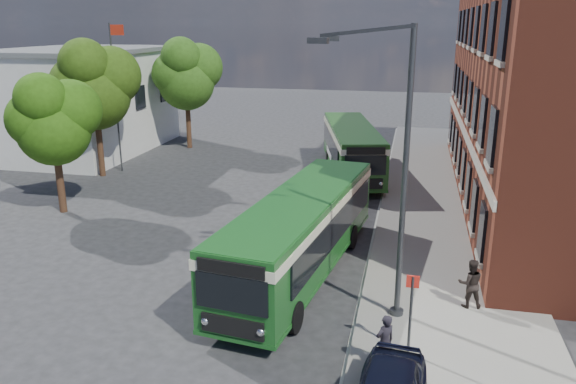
# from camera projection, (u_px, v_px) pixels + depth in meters

# --- Properties ---
(ground) EXTENTS (120.00, 120.00, 0.00)m
(ground) POSITION_uv_depth(u_px,v_px,m) (256.00, 276.00, 20.82)
(ground) COLOR #29292C
(ground) RESTS_ON ground
(pavement) EXTENTS (6.00, 48.00, 0.15)m
(pavement) POSITION_uv_depth(u_px,v_px,m) (442.00, 218.00, 26.80)
(pavement) COLOR gray
(pavement) RESTS_ON ground
(kerb_line) EXTENTS (0.12, 48.00, 0.01)m
(kerb_line) POSITION_uv_depth(u_px,v_px,m) (378.00, 214.00, 27.46)
(kerb_line) COLOR beige
(kerb_line) RESTS_ON ground
(white_building) EXTENTS (9.40, 13.40, 7.30)m
(white_building) POSITION_uv_depth(u_px,v_px,m) (82.00, 100.00, 40.34)
(white_building) COLOR silver
(white_building) RESTS_ON ground
(flagpole) EXTENTS (0.95, 0.10, 9.00)m
(flagpole) POSITION_uv_depth(u_px,v_px,m) (116.00, 92.00, 34.14)
(flagpole) COLOR #35373A
(flagpole) RESTS_ON ground
(street_lamp) EXTENTS (2.96, 2.38, 9.00)m
(street_lamp) POSITION_uv_depth(u_px,v_px,m) (393.00, 172.00, 16.55)
(street_lamp) COLOR #35373A
(street_lamp) RESTS_ON ground
(bus_stop_sign) EXTENTS (0.35, 0.08, 2.52)m
(bus_stop_sign) POSITION_uv_depth(u_px,v_px,m) (411.00, 310.00, 15.28)
(bus_stop_sign) COLOR #35373A
(bus_stop_sign) RESTS_ON ground
(bus_front) EXTENTS (4.08, 11.99, 3.02)m
(bus_front) POSITION_uv_depth(u_px,v_px,m) (301.00, 227.00, 20.49)
(bus_front) COLOR #19551C
(bus_front) RESTS_ON ground
(bus_rear) EXTENTS (5.08, 11.30, 3.02)m
(bus_rear) POSITION_uv_depth(u_px,v_px,m) (352.00, 145.00, 34.25)
(bus_rear) COLOR #235A1F
(bus_rear) RESTS_ON ground
(pedestrian_a) EXTENTS (0.68, 0.65, 1.56)m
(pedestrian_a) POSITION_uv_depth(u_px,v_px,m) (385.00, 342.00, 14.79)
(pedestrian_a) COLOR black
(pedestrian_a) RESTS_ON pavement
(pedestrian_b) EXTENTS (0.88, 0.72, 1.64)m
(pedestrian_b) POSITION_uv_depth(u_px,v_px,m) (470.00, 283.00, 18.04)
(pedestrian_b) COLOR black
(pedestrian_b) RESTS_ON pavement
(tree_left) EXTENTS (4.07, 3.87, 6.87)m
(tree_left) POSITION_uv_depth(u_px,v_px,m) (53.00, 119.00, 26.49)
(tree_left) COLOR #341F13
(tree_left) RESTS_ON ground
(tree_mid) EXTENTS (4.86, 4.63, 8.21)m
(tree_mid) POSITION_uv_depth(u_px,v_px,m) (94.00, 84.00, 32.78)
(tree_mid) COLOR #341F13
(tree_mid) RESTS_ON ground
(tree_right) EXTENTS (4.79, 4.56, 8.09)m
(tree_right) POSITION_uv_depth(u_px,v_px,m) (186.00, 73.00, 40.54)
(tree_right) COLOR #341F13
(tree_right) RESTS_ON ground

